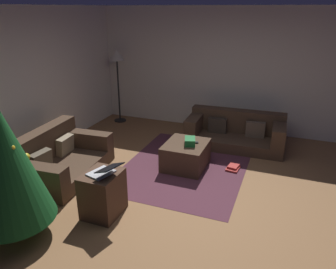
{
  "coord_description": "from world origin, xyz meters",
  "views": [
    {
      "loc": [
        -3.78,
        -1.11,
        2.55
      ],
      "look_at": [
        0.49,
        0.55,
        0.75
      ],
      "focal_mm": 34.56,
      "sensor_mm": 36.0,
      "label": 1
    }
  ],
  "objects_px": {
    "couch_left": "(58,159)",
    "corner_lamp": "(117,61)",
    "gift_box": "(190,141)",
    "book_stack": "(233,168)",
    "ottoman": "(186,155)",
    "side_table": "(103,194)",
    "laptop": "(104,171)",
    "tv_remote": "(194,142)",
    "christmas_tree": "(3,160)",
    "couch_right": "(235,132)"
  },
  "relations": [
    {
      "from": "tv_remote",
      "to": "side_table",
      "type": "height_order",
      "value": "side_table"
    },
    {
      "from": "christmas_tree",
      "to": "side_table",
      "type": "bearing_deg",
      "value": -43.15
    },
    {
      "from": "gift_box",
      "to": "corner_lamp",
      "type": "xyz_separation_m",
      "value": [
        1.74,
        2.3,
        0.95
      ]
    },
    {
      "from": "book_stack",
      "to": "corner_lamp",
      "type": "height_order",
      "value": "corner_lamp"
    },
    {
      "from": "couch_right",
      "to": "corner_lamp",
      "type": "distance_m",
      "value": 3.11
    },
    {
      "from": "couch_left",
      "to": "side_table",
      "type": "distance_m",
      "value": 1.44
    },
    {
      "from": "gift_box",
      "to": "book_stack",
      "type": "xyz_separation_m",
      "value": [
        0.21,
        -0.71,
        -0.46
      ]
    },
    {
      "from": "gift_box",
      "to": "corner_lamp",
      "type": "relative_size",
      "value": 0.15
    },
    {
      "from": "christmas_tree",
      "to": "book_stack",
      "type": "relative_size",
      "value": 6.5
    },
    {
      "from": "book_stack",
      "to": "ottoman",
      "type": "bearing_deg",
      "value": 104.02
    },
    {
      "from": "tv_remote",
      "to": "christmas_tree",
      "type": "height_order",
      "value": "christmas_tree"
    },
    {
      "from": "christmas_tree",
      "to": "corner_lamp",
      "type": "height_order",
      "value": "christmas_tree"
    },
    {
      "from": "couch_left",
      "to": "gift_box",
      "type": "distance_m",
      "value": 2.17
    },
    {
      "from": "couch_left",
      "to": "book_stack",
      "type": "height_order",
      "value": "couch_left"
    },
    {
      "from": "book_stack",
      "to": "gift_box",
      "type": "bearing_deg",
      "value": 106.7
    },
    {
      "from": "book_stack",
      "to": "tv_remote",
      "type": "bearing_deg",
      "value": 101.12
    },
    {
      "from": "couch_left",
      "to": "tv_remote",
      "type": "relative_size",
      "value": 10.4
    },
    {
      "from": "laptop",
      "to": "book_stack",
      "type": "distance_m",
      "value": 2.38
    },
    {
      "from": "tv_remote",
      "to": "christmas_tree",
      "type": "xyz_separation_m",
      "value": [
        -2.51,
        1.41,
        0.56
      ]
    },
    {
      "from": "side_table",
      "to": "laptop",
      "type": "bearing_deg",
      "value": -105.76
    },
    {
      "from": "couch_left",
      "to": "tv_remote",
      "type": "xyz_separation_m",
      "value": [
        1.07,
        -1.96,
        0.17
      ]
    },
    {
      "from": "christmas_tree",
      "to": "couch_left",
      "type": "bearing_deg",
      "value": 20.77
    },
    {
      "from": "tv_remote",
      "to": "gift_box",
      "type": "bearing_deg",
      "value": 135.82
    },
    {
      "from": "couch_left",
      "to": "corner_lamp",
      "type": "relative_size",
      "value": 0.99
    },
    {
      "from": "christmas_tree",
      "to": "corner_lamp",
      "type": "bearing_deg",
      "value": 12.6
    },
    {
      "from": "christmas_tree",
      "to": "gift_box",
      "type": "bearing_deg",
      "value": -29.42
    },
    {
      "from": "side_table",
      "to": "corner_lamp",
      "type": "xyz_separation_m",
      "value": [
        3.4,
        1.65,
        1.14
      ]
    },
    {
      "from": "couch_left",
      "to": "book_stack",
      "type": "xyz_separation_m",
      "value": [
        1.2,
        -2.63,
        -0.24
      ]
    },
    {
      "from": "ottoman",
      "to": "corner_lamp",
      "type": "distance_m",
      "value": 3.07
    },
    {
      "from": "couch_left",
      "to": "corner_lamp",
      "type": "distance_m",
      "value": 2.99
    },
    {
      "from": "book_stack",
      "to": "corner_lamp",
      "type": "distance_m",
      "value": 3.66
    },
    {
      "from": "tv_remote",
      "to": "laptop",
      "type": "height_order",
      "value": "laptop"
    },
    {
      "from": "ottoman",
      "to": "christmas_tree",
      "type": "height_order",
      "value": "christmas_tree"
    },
    {
      "from": "gift_box",
      "to": "book_stack",
      "type": "bearing_deg",
      "value": -73.3
    },
    {
      "from": "side_table",
      "to": "corner_lamp",
      "type": "bearing_deg",
      "value": 25.87
    },
    {
      "from": "corner_lamp",
      "to": "couch_left",
      "type": "bearing_deg",
      "value": -171.99
    },
    {
      "from": "gift_box",
      "to": "christmas_tree",
      "type": "distance_m",
      "value": 2.84
    },
    {
      "from": "gift_box",
      "to": "side_table",
      "type": "distance_m",
      "value": 1.8
    },
    {
      "from": "side_table",
      "to": "corner_lamp",
      "type": "relative_size",
      "value": 0.35
    },
    {
      "from": "ottoman",
      "to": "laptop",
      "type": "xyz_separation_m",
      "value": [
        -1.7,
        0.52,
        0.44
      ]
    },
    {
      "from": "tv_remote",
      "to": "laptop",
      "type": "relative_size",
      "value": 0.34
    },
    {
      "from": "tv_remote",
      "to": "ottoman",
      "type": "bearing_deg",
      "value": 101.02
    },
    {
      "from": "gift_box",
      "to": "corner_lamp",
      "type": "distance_m",
      "value": 3.04
    },
    {
      "from": "couch_right",
      "to": "couch_left",
      "type": "bearing_deg",
      "value": 40.53
    },
    {
      "from": "ottoman",
      "to": "gift_box",
      "type": "relative_size",
      "value": 3.01
    },
    {
      "from": "gift_box",
      "to": "tv_remote",
      "type": "relative_size",
      "value": 1.62
    },
    {
      "from": "gift_box",
      "to": "corner_lamp",
      "type": "bearing_deg",
      "value": 52.98
    },
    {
      "from": "tv_remote",
      "to": "side_table",
      "type": "bearing_deg",
      "value": 139.77
    },
    {
      "from": "ottoman",
      "to": "laptop",
      "type": "bearing_deg",
      "value": 162.97
    },
    {
      "from": "couch_left",
      "to": "christmas_tree",
      "type": "bearing_deg",
      "value": 16.79
    }
  ]
}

